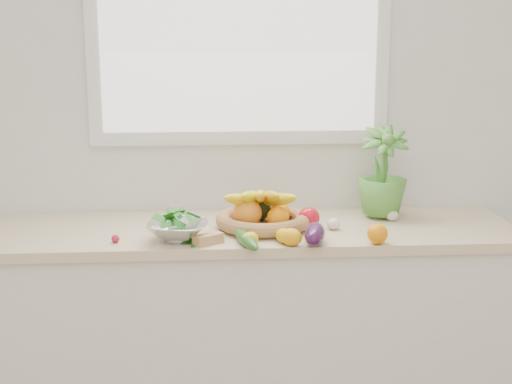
{
  "coord_description": "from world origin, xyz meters",
  "views": [
    {
      "loc": [
        -0.14,
        -0.87,
        1.67
      ],
      "look_at": [
        0.05,
        1.93,
        1.05
      ],
      "focal_mm": 50.0,
      "sensor_mm": 36.0,
      "label": 1
    }
  ],
  "objects": [
    {
      "name": "lemon_c",
      "position": [
        0.16,
        1.67,
        0.93
      ],
      "size": [
        0.11,
        0.1,
        0.07
      ],
      "primitive_type": "ellipsoid",
      "rotation": [
        0.0,
        0.0,
        0.97
      ],
      "color": "#F5A70D",
      "rests_on": "countertop"
    },
    {
      "name": "apple",
      "position": [
        0.26,
        1.91,
        0.94
      ],
      "size": [
        0.1,
        0.1,
        0.09
      ],
      "primitive_type": "sphere",
      "rotation": [
        0.0,
        0.0,
        -0.2
      ],
      "color": "red",
      "rests_on": "countertop"
    },
    {
      "name": "garlic_a",
      "position": [
        0.23,
        1.87,
        0.92
      ],
      "size": [
        0.07,
        0.07,
        0.05
      ],
      "primitive_type": "ellipsoid",
      "rotation": [
        0.0,
        0.0,
        0.21
      ],
      "color": "silver",
      "rests_on": "countertop"
    },
    {
      "name": "window_pane",
      "position": [
        0.0,
        2.21,
        1.75
      ],
      "size": [
        1.18,
        0.01,
        0.98
      ],
      "primitive_type": "cube",
      "color": "white",
      "rests_on": "window_frame"
    },
    {
      "name": "garlic_c",
      "position": [
        0.36,
        1.88,
        0.92
      ],
      "size": [
        0.06,
        0.06,
        0.05
      ],
      "primitive_type": "ellipsoid",
      "rotation": [
        0.0,
        0.0,
        0.01
      ],
      "color": "white",
      "rests_on": "countertop"
    },
    {
      "name": "colander_with_spinach",
      "position": [
        -0.26,
        1.76,
        0.96
      ],
      "size": [
        0.27,
        0.27,
        0.12
      ],
      "color": "silver",
      "rests_on": "countertop"
    },
    {
      "name": "radish",
      "position": [
        -0.5,
        1.75,
        0.92
      ],
      "size": [
        0.04,
        0.04,
        0.03
      ],
      "primitive_type": "sphere",
      "rotation": [
        0.0,
        0.0,
        -0.26
      ],
      "color": "#BC1735",
      "rests_on": "countertop"
    },
    {
      "name": "countertop",
      "position": [
        0.0,
        1.95,
        0.88
      ],
      "size": [
        2.24,
        0.62,
        0.04
      ],
      "primitive_type": "cube",
      "color": "beige",
      "rests_on": "counter_cabinet"
    },
    {
      "name": "ginger",
      "position": [
        -0.15,
        1.71,
        0.92
      ],
      "size": [
        0.12,
        0.11,
        0.04
      ],
      "primitive_type": "cube",
      "rotation": [
        0.0,
        0.0,
        0.65
      ],
      "color": "tan",
      "rests_on": "countertop"
    },
    {
      "name": "back_wall",
      "position": [
        0.0,
        2.25,
        1.35
      ],
      "size": [
        4.5,
        0.02,
        2.7
      ],
      "primitive_type": "cube",
      "color": "white",
      "rests_on": "ground"
    },
    {
      "name": "orange_loose",
      "position": [
        0.49,
        1.67,
        0.94
      ],
      "size": [
        0.09,
        0.09,
        0.08
      ],
      "primitive_type": "sphere",
      "rotation": [
        0.0,
        0.0,
        -0.21
      ],
      "color": "orange",
      "rests_on": "countertop"
    },
    {
      "name": "counter_cabinet",
      "position": [
        0.0,
        1.95,
        0.43
      ],
      "size": [
        2.2,
        0.58,
        0.86
      ],
      "primitive_type": "cube",
      "color": "silver",
      "rests_on": "ground"
    },
    {
      "name": "garlic_b",
      "position": [
        0.63,
        2.0,
        0.92
      ],
      "size": [
        0.07,
        0.07,
        0.05
      ],
      "primitive_type": "ellipsoid",
      "rotation": [
        0.0,
        0.0,
        -0.3
      ],
      "color": "white",
      "rests_on": "countertop"
    },
    {
      "name": "fruit_basket",
      "position": [
        0.08,
        1.93,
        0.95
      ],
      "size": [
        0.42,
        0.42,
        0.19
      ],
      "color": "#A86E4A",
      "rests_on": "countertop"
    },
    {
      "name": "lemon_a",
      "position": [
        0.14,
        1.71,
        0.93
      ],
      "size": [
        0.09,
        0.09,
        0.06
      ],
      "primitive_type": "ellipsoid",
      "rotation": [
        0.0,
        0.0,
        0.58
      ],
      "color": "#DFB70C",
      "rests_on": "countertop"
    },
    {
      "name": "window_frame",
      "position": [
        0.0,
        2.23,
        1.75
      ],
      "size": [
        1.3,
        0.03,
        1.1
      ],
      "primitive_type": "cube",
      "color": "white",
      "rests_on": "back_wall"
    },
    {
      "name": "potted_herb",
      "position": [
        0.6,
        2.06,
        1.11
      ],
      "size": [
        0.21,
        0.21,
        0.38
      ],
      "primitive_type": "imported",
      "rotation": [
        0.0,
        0.0,
        -0.01
      ],
      "color": "#509937",
      "rests_on": "countertop"
    },
    {
      "name": "eggplant",
      "position": [
        0.25,
        1.68,
        0.94
      ],
      "size": [
        0.12,
        0.21,
        0.08
      ],
      "primitive_type": "ellipsoid",
      "rotation": [
        0.0,
        0.0,
        -0.2
      ],
      "color": "#330F39",
      "rests_on": "countertop"
    },
    {
      "name": "cucumber",
      "position": [
        -0.0,
        1.68,
        0.92
      ],
      "size": [
        0.11,
        0.27,
        0.05
      ],
      "primitive_type": "ellipsoid",
      "rotation": [
        0.0,
        0.0,
        0.24
      ],
      "color": "#1B5E1C",
      "rests_on": "countertop"
    },
    {
      "name": "lemon_b",
      "position": [
        0.01,
        1.67,
        0.93
      ],
      "size": [
        0.09,
        0.09,
        0.06
      ],
      "primitive_type": "ellipsoid",
      "rotation": [
        0.0,
        0.0,
        -0.81
      ],
      "color": "yellow",
      "rests_on": "countertop"
    }
  ]
}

